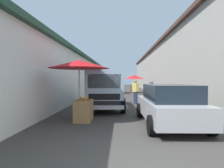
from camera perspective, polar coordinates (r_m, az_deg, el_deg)
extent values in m
plane|color=#3D3A38|center=(16.90, 3.75, -4.15)|extent=(90.00, 90.00, 0.00)
cube|color=silver|center=(20.19, -16.53, 1.64)|extent=(49.50, 7.00, 3.47)
cube|color=#284C38|center=(20.29, -16.56, 6.89)|extent=(49.80, 7.50, 0.24)
cube|color=#A39E93|center=(20.43, 23.59, 3.91)|extent=(49.50, 7.00, 5.14)
cube|color=#4C3328|center=(20.72, 23.66, 11.36)|extent=(49.80, 7.50, 0.24)
cylinder|color=#9E9EA3|center=(22.18, -0.45, -0.06)|extent=(0.06, 0.06, 2.13)
cone|color=red|center=(22.18, -0.45, 2.17)|extent=(2.80, 2.80, 0.40)
sphere|color=#9E9EA3|center=(22.18, -0.45, 2.79)|extent=(0.07, 0.07, 0.07)
cube|color=olive|center=(22.32, -0.43, -1.75)|extent=(0.83, 0.60, 0.81)
sphere|color=orange|center=(22.04, -1.00, -0.62)|extent=(0.09, 0.09, 0.09)
sphere|color=orange|center=(22.17, -0.52, -0.61)|extent=(0.09, 0.09, 0.09)
sphere|color=orange|center=(22.14, -0.12, -0.61)|extent=(0.09, 0.09, 0.09)
sphere|color=orange|center=(22.51, -0.44, -0.58)|extent=(0.09, 0.09, 0.09)
cylinder|color=#9E9EA3|center=(7.52, -9.90, -1.94)|extent=(0.06, 0.06, 2.39)
cone|color=red|center=(7.53, -9.93, 5.94)|extent=(2.40, 2.40, 0.32)
sphere|color=#9E9EA3|center=(7.55, -9.94, 7.47)|extent=(0.07, 0.07, 0.07)
cube|color=#9E7547|center=(7.50, -8.59, -7.96)|extent=(0.96, 0.63, 0.83)
sphere|color=orange|center=(7.77, -8.31, -4.21)|extent=(0.09, 0.09, 0.09)
sphere|color=orange|center=(7.21, -7.98, -4.64)|extent=(0.09, 0.09, 0.09)
sphere|color=orange|center=(7.78, -9.38, -4.20)|extent=(0.09, 0.09, 0.09)
sphere|color=orange|center=(7.28, -7.85, -4.15)|extent=(0.09, 0.09, 0.09)
sphere|color=orange|center=(7.46, -7.88, -4.43)|extent=(0.09, 0.09, 0.09)
cylinder|color=#9E9EA3|center=(22.68, 6.85, 0.01)|extent=(0.06, 0.06, 2.17)
cone|color=red|center=(22.68, 6.86, 2.15)|extent=(2.41, 2.41, 0.48)
sphere|color=#9E9EA3|center=(22.68, 6.86, 2.86)|extent=(0.07, 0.07, 0.07)
cube|color=brown|center=(22.61, 6.46, -1.67)|extent=(0.91, 0.61, 0.85)
sphere|color=orange|center=(22.44, 6.67, -0.50)|extent=(0.09, 0.09, 0.09)
sphere|color=orange|center=(22.30, 6.82, -0.52)|extent=(0.09, 0.09, 0.09)
sphere|color=orange|center=(22.28, 6.12, -0.51)|extent=(0.09, 0.09, 0.09)
cube|color=#ADAFB5|center=(7.10, 16.76, -7.26)|extent=(3.95, 1.83, 0.64)
cube|color=#19232D|center=(6.89, 17.13, -2.50)|extent=(2.38, 1.58, 0.56)
cube|color=black|center=(8.96, 13.42, -6.86)|extent=(0.15, 1.65, 0.20)
cube|color=silver|center=(8.84, 9.68, -5.13)|extent=(0.07, 0.24, 0.14)
cube|color=silver|center=(9.09, 17.02, -4.99)|extent=(0.07, 0.24, 0.14)
cylinder|color=black|center=(8.25, 8.40, -7.90)|extent=(0.61, 0.22, 0.60)
cylinder|color=black|center=(8.64, 19.88, -7.55)|extent=(0.61, 0.22, 0.60)
cylinder|color=black|center=(5.68, 11.90, -12.18)|extent=(0.61, 0.22, 0.60)
cylinder|color=black|center=(6.24, 27.93, -11.09)|extent=(0.61, 0.22, 0.60)
cube|color=black|center=(10.75, -1.85, -4.64)|extent=(4.87, 1.70, 0.36)
cube|color=#ADC6E0|center=(9.06, -2.17, -0.19)|extent=(1.62, 1.82, 1.40)
cube|color=#19232D|center=(8.32, -2.36, 0.87)|extent=(0.13, 1.47, 0.63)
cube|color=#19232D|center=(9.06, -2.17, 0.91)|extent=(1.13, 1.82, 0.45)
cube|color=black|center=(8.35, -2.35, -3.91)|extent=(0.13, 1.40, 0.28)
cube|color=silver|center=(8.32, -2.37, -7.11)|extent=(0.21, 1.75, 0.18)
cube|color=gray|center=(11.54, 2.36, -2.09)|extent=(3.16, 0.21, 0.50)
cube|color=gray|center=(11.58, -5.80, -2.08)|extent=(3.16, 0.21, 0.50)
cube|color=gray|center=(13.08, -1.54, -1.68)|extent=(0.14, 1.65, 0.50)
cylinder|color=black|center=(9.16, 3.35, -6.58)|extent=(0.73, 0.25, 0.72)
cylinder|color=black|center=(9.22, -7.64, -6.54)|extent=(0.73, 0.25, 0.72)
cylinder|color=black|center=(12.20, 2.48, -4.58)|extent=(0.73, 0.25, 0.72)
cylinder|color=black|center=(12.25, -5.75, -4.57)|extent=(0.73, 0.25, 0.72)
cylinder|color=#232328|center=(20.13, 11.72, -2.20)|extent=(0.14, 0.14, 0.76)
cylinder|color=#232328|center=(20.00, 11.96, -2.23)|extent=(0.14, 0.14, 0.76)
cube|color=#33518C|center=(20.04, 11.85, -0.33)|extent=(0.48, 0.36, 0.57)
sphere|color=tan|center=(20.03, 11.85, 0.78)|extent=(0.21, 0.21, 0.21)
cylinder|color=#33518C|center=(20.26, 11.43, -0.23)|extent=(0.08, 0.08, 0.51)
cylinder|color=#33518C|center=(19.81, 12.28, -0.27)|extent=(0.08, 0.08, 0.51)
cylinder|color=navy|center=(12.61, 7.36, -4.21)|extent=(0.14, 0.14, 0.81)
cylinder|color=navy|center=(12.74, 6.90, -4.15)|extent=(0.14, 0.14, 0.81)
cube|color=#D8C666|center=(12.62, 7.14, -0.99)|extent=(0.50, 0.43, 0.60)
sphere|color=#A57A5B|center=(12.61, 7.14, 0.88)|extent=(0.22, 0.22, 0.22)
cylinder|color=#D8C666|center=(12.40, 7.95, -0.90)|extent=(0.08, 0.08, 0.54)
cylinder|color=#D8C666|center=(12.85, 6.35, -0.82)|extent=(0.08, 0.08, 0.54)
cylinder|color=red|center=(18.27, 1.77, -2.41)|extent=(0.30, 0.30, 0.03)
cylinder|color=red|center=(18.40, 1.77, -3.03)|extent=(0.04, 0.04, 0.42)
cylinder|color=red|center=(18.29, 1.41, -3.06)|extent=(0.04, 0.04, 0.42)
cylinder|color=red|center=(18.17, 1.76, -3.09)|extent=(0.04, 0.04, 0.42)
cylinder|color=red|center=(18.28, 2.12, -3.06)|extent=(0.04, 0.04, 0.42)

